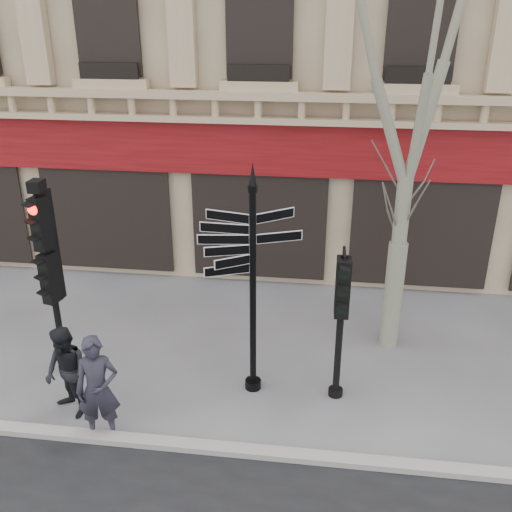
% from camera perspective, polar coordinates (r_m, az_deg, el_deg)
% --- Properties ---
extents(ground, '(80.00, 80.00, 0.00)m').
position_cam_1_polar(ground, '(11.01, -2.98, -13.96)').
color(ground, '#58585C').
rests_on(ground, ground).
extents(kerb, '(80.00, 0.25, 0.12)m').
position_cam_1_polar(kerb, '(9.92, -4.50, -18.58)').
color(kerb, gray).
rests_on(kerb, ground).
extents(fingerpost, '(2.19, 2.19, 4.42)m').
position_cam_1_polar(fingerpost, '(9.76, -0.33, 1.10)').
color(fingerpost, black).
rests_on(fingerpost, ground).
extents(traffic_signal_main, '(0.49, 0.39, 3.96)m').
position_cam_1_polar(traffic_signal_main, '(11.12, -20.09, -0.11)').
color(traffic_signal_main, black).
rests_on(traffic_signal_main, ground).
extents(traffic_signal_secondary, '(0.48, 0.35, 2.84)m').
position_cam_1_polar(traffic_signal_secondary, '(10.10, 8.55, -4.60)').
color(traffic_signal_secondary, black).
rests_on(traffic_signal_secondary, ground).
extents(plane_tree, '(3.44, 3.44, 9.13)m').
position_cam_1_polar(plane_tree, '(10.95, 16.31, 21.20)').
color(plane_tree, gray).
rests_on(plane_tree, ground).
extents(pedestrian_a, '(0.80, 0.63, 1.94)m').
position_cam_1_polar(pedestrian_a, '(9.92, -15.54, -12.74)').
color(pedestrian_a, '#24222D').
rests_on(pedestrian_a, ground).
extents(pedestrian_b, '(1.06, 1.02, 1.72)m').
position_cam_1_polar(pedestrian_b, '(10.66, -18.43, -11.02)').
color(pedestrian_b, black).
rests_on(pedestrian_b, ground).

